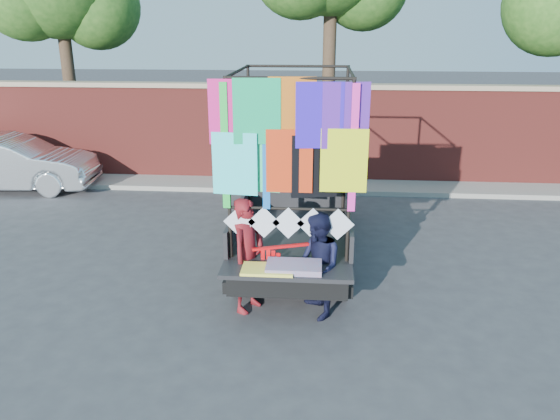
# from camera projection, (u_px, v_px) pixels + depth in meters

# --- Properties ---
(ground) EXTENTS (90.00, 90.00, 0.00)m
(ground) POSITION_uv_depth(u_px,v_px,m) (260.00, 303.00, 8.40)
(ground) COLOR #38383A
(ground) RESTS_ON ground
(brick_wall) EXTENTS (30.00, 0.45, 2.61)m
(brick_wall) POSITION_uv_depth(u_px,v_px,m) (290.00, 133.00, 14.58)
(brick_wall) COLOR maroon
(brick_wall) RESTS_ON ground
(curb) EXTENTS (30.00, 1.20, 0.12)m
(curb) POSITION_uv_depth(u_px,v_px,m) (288.00, 185.00, 14.33)
(curb) COLOR gray
(curb) RESTS_ON ground
(pickup_truck) EXTENTS (2.17, 5.44, 3.43)m
(pickup_truck) POSITION_uv_depth(u_px,v_px,m) (298.00, 201.00, 10.39)
(pickup_truck) COLOR black
(pickup_truck) RESTS_ON ground
(sedan) EXTENTS (4.39, 1.83, 1.41)m
(sedan) POSITION_uv_depth(u_px,v_px,m) (10.00, 163.00, 13.92)
(sedan) COLOR silver
(sedan) RESTS_ON ground
(woman) EXTENTS (0.66, 0.75, 1.73)m
(woman) POSITION_uv_depth(u_px,v_px,m) (248.00, 255.00, 7.97)
(woman) COLOR maroon
(woman) RESTS_ON ground
(man) EXTENTS (0.82, 0.92, 1.58)m
(man) POSITION_uv_depth(u_px,v_px,m) (318.00, 266.00, 7.80)
(man) COLOR black
(man) RESTS_ON ground
(streamer_bundle) EXTENTS (0.85, 0.33, 0.61)m
(streamer_bundle) POSITION_uv_depth(u_px,v_px,m) (276.00, 258.00, 7.86)
(streamer_bundle) COLOR red
(streamer_bundle) RESTS_ON ground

